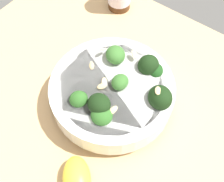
# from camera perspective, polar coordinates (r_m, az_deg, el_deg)

# --- Properties ---
(ground_plane) EXTENTS (0.70, 0.70, 0.03)m
(ground_plane) POSITION_cam_1_polar(r_m,az_deg,el_deg) (0.56, -5.17, -6.27)
(ground_plane) COLOR tan
(bowl_of_broccoli) EXTENTS (0.23, 0.23, 0.10)m
(bowl_of_broccoli) POSITION_cam_1_polar(r_m,az_deg,el_deg) (0.52, 0.34, -0.08)
(bowl_of_broccoli) COLOR white
(bowl_of_broccoli) RESTS_ON ground_plane
(lemon_wedge) EXTENTS (0.08, 0.09, 0.04)m
(lemon_wedge) POSITION_cam_1_polar(r_m,az_deg,el_deg) (0.48, -7.02, -16.86)
(lemon_wedge) COLOR yellow
(lemon_wedge) RESTS_ON ground_plane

